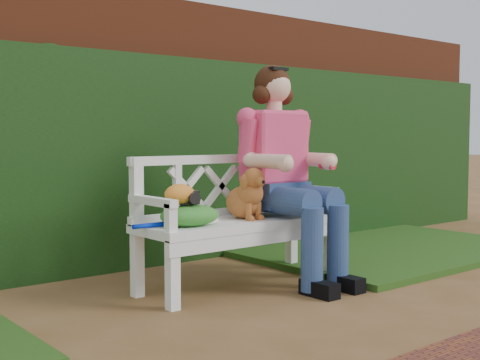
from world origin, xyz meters
TOP-DOWN VIEW (x-y plane):
  - ground at (0.00, 0.00)m, footprint 60.00×60.00m
  - brick_wall at (0.00, 1.90)m, footprint 10.00×0.30m
  - ivy_hedge at (0.00, 1.68)m, footprint 10.00×0.18m
  - grass_right at (2.40, 0.90)m, footprint 2.60×2.00m
  - garden_bench at (0.50, 0.63)m, footprint 1.65×0.81m
  - seated_woman at (0.85, 0.61)m, footprint 0.91×1.07m
  - dog at (0.52, 0.60)m, footprint 0.30×0.37m
  - tennis_racket at (0.09, 0.65)m, footprint 0.71×0.45m
  - green_bag at (0.04, 0.57)m, footprint 0.47×0.41m
  - camera_item at (0.03, 0.59)m, footprint 0.15×0.12m
  - baseball_glove at (-0.03, 0.59)m, footprint 0.25×0.21m

SIDE VIEW (x-z plane):
  - ground at x=0.00m, z-range 0.00..0.00m
  - grass_right at x=2.40m, z-range 0.00..0.05m
  - garden_bench at x=0.50m, z-range 0.00..0.48m
  - tennis_racket at x=0.09m, z-range 0.48..0.51m
  - green_bag at x=0.04m, z-range 0.48..0.62m
  - camera_item at x=0.03m, z-range 0.62..0.70m
  - dog at x=0.52m, z-range 0.48..0.84m
  - baseball_glove at x=-0.03m, z-range 0.62..0.75m
  - seated_woman at x=0.85m, z-range 0.00..1.63m
  - ivy_hedge at x=0.00m, z-range 0.00..1.70m
  - brick_wall at x=0.00m, z-range 0.00..2.20m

